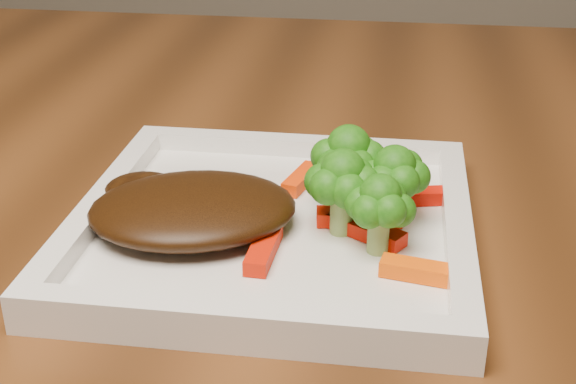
# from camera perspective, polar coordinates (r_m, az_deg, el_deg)

# --- Properties ---
(plate) EXTENTS (0.27, 0.27, 0.01)m
(plate) POSITION_cam_1_polar(r_m,az_deg,el_deg) (0.56, -1.01, -2.77)
(plate) COLOR white
(plate) RESTS_ON dining_table
(steak) EXTENTS (0.17, 0.15, 0.03)m
(steak) POSITION_cam_1_polar(r_m,az_deg,el_deg) (0.55, -6.79, -1.20)
(steak) COLOR #311907
(steak) RESTS_ON plate
(broccoli_0) EXTENTS (0.06, 0.06, 0.07)m
(broccoli_0) POSITION_cam_1_polar(r_m,az_deg,el_deg) (0.57, 4.29, 2.07)
(broccoli_0) COLOR #267112
(broccoli_0) RESTS_ON plate
(broccoli_1) EXTENTS (0.07, 0.07, 0.06)m
(broccoli_1) POSITION_cam_1_polar(r_m,az_deg,el_deg) (0.55, 7.53, 0.72)
(broccoli_1) COLOR #287613
(broccoli_1) RESTS_ON plate
(broccoli_2) EXTENTS (0.07, 0.07, 0.06)m
(broccoli_2) POSITION_cam_1_polar(r_m,az_deg,el_deg) (0.52, 6.52, -1.35)
(broccoli_2) COLOR #346811
(broccoli_2) RESTS_ON plate
(broccoli_3) EXTENTS (0.07, 0.07, 0.06)m
(broccoli_3) POSITION_cam_1_polar(r_m,az_deg,el_deg) (0.54, 3.88, 0.06)
(broccoli_3) COLOR #2E7012
(broccoli_3) RESTS_ON plate
(carrot_1) EXTENTS (0.06, 0.02, 0.01)m
(carrot_1) POSITION_cam_1_polar(r_m,az_deg,el_deg) (0.50, 9.71, -5.61)
(carrot_1) COLOR #FF5504
(carrot_1) RESTS_ON plate
(carrot_2) EXTENTS (0.02, 0.06, 0.01)m
(carrot_2) POSITION_cam_1_polar(r_m,az_deg,el_deg) (0.52, -1.75, -4.08)
(carrot_2) COLOR red
(carrot_2) RESTS_ON plate
(carrot_3) EXTENTS (0.06, 0.03, 0.01)m
(carrot_3) POSITION_cam_1_polar(r_m,az_deg,el_deg) (0.60, 9.67, -0.29)
(carrot_3) COLOR red
(carrot_3) RESTS_ON plate
(carrot_4) EXTENTS (0.03, 0.05, 0.01)m
(carrot_4) POSITION_cam_1_polar(r_m,az_deg,el_deg) (0.61, 0.94, 0.95)
(carrot_4) COLOR #F93904
(carrot_4) RESTS_ON plate
(carrot_5) EXTENTS (0.06, 0.04, 0.01)m
(carrot_5) POSITION_cam_1_polar(r_m,az_deg,el_deg) (0.54, 5.54, -2.70)
(carrot_5) COLOR red
(carrot_5) RESTS_ON plate
(carrot_6) EXTENTS (0.06, 0.02, 0.01)m
(carrot_6) POSITION_cam_1_polar(r_m,az_deg,el_deg) (0.56, 5.08, -1.78)
(carrot_6) COLOR #F11903
(carrot_6) RESTS_ON plate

